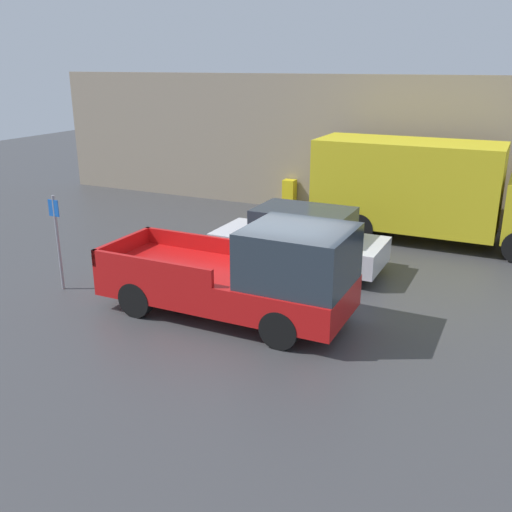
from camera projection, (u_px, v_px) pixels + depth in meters
name	position (u px, v px, depth m)	size (l,w,h in m)	color
ground_plane	(282.00, 313.00, 12.74)	(60.00, 60.00, 0.00)	#3D3D3F
building_wall	(387.00, 149.00, 19.76)	(28.00, 0.15, 4.94)	gray
pickup_truck	(248.00, 275.00, 12.13)	(5.52, 2.11, 2.20)	red
car	(300.00, 239.00, 15.27)	(4.58, 1.92, 1.67)	silver
delivery_truck	(425.00, 188.00, 17.47)	(7.28, 2.34, 3.06)	gold
parking_sign	(57.00, 237.00, 13.68)	(0.30, 0.07, 2.36)	gray
newspaper_box	(289.00, 195.00, 21.52)	(0.45, 0.40, 1.15)	gold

